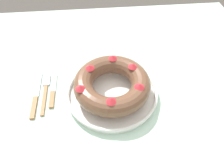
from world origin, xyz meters
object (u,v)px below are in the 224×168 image
(bundt_cake, at_px, (112,84))
(cake_knife, at_px, (53,93))
(fork, at_px, (45,91))
(serving_knife, at_px, (36,98))
(serving_dish, at_px, (112,93))

(bundt_cake, xyz_separation_m, cake_knife, (-0.21, 0.03, -0.06))
(bundt_cake, height_order, fork, bundt_cake)
(fork, bearing_deg, serving_knife, -136.83)
(serving_dish, relative_size, serving_knife, 1.55)
(serving_dish, xyz_separation_m, cake_knife, (-0.21, 0.03, -0.01))
(serving_dish, xyz_separation_m, bundt_cake, (-0.00, 0.00, 0.05))
(serving_knife, height_order, cake_knife, same)
(serving_dish, relative_size, bundt_cake, 1.23)
(bundt_cake, bearing_deg, fork, 169.90)
(cake_knife, bearing_deg, fork, 156.57)
(serving_knife, bearing_deg, cake_knife, 15.65)
(bundt_cake, relative_size, fork, 1.43)
(serving_dish, bearing_deg, cake_knife, 172.27)
(bundt_cake, xyz_separation_m, serving_knife, (-0.27, 0.01, -0.06))
(fork, relative_size, cake_knife, 1.13)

